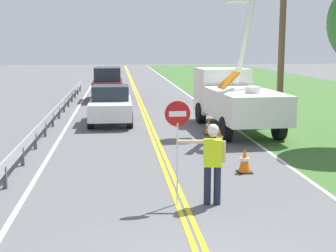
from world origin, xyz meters
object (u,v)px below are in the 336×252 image
object	(u,v)px
oncoming_sedan_nearest	(111,105)
traffic_cone_lead	(245,161)
utility_pole_near	(283,19)
oncoming_suv_second	(108,84)
stop_sign_paddle	(177,129)
traffic_cone_mid	(220,139)
utility_bucket_truck	(234,95)
traffic_cone_tail	(209,126)
flagger_worker	(212,159)

from	to	relation	value
oncoming_sedan_nearest	traffic_cone_lead	distance (m)	9.73
utility_pole_near	oncoming_suv_second	bearing A→B (deg)	126.18
oncoming_sedan_nearest	stop_sign_paddle	bearing A→B (deg)	-82.01
traffic_cone_lead	traffic_cone_mid	distance (m)	3.21
oncoming_suv_second	utility_bucket_truck	bearing A→B (deg)	-64.26
traffic_cone_tail	utility_bucket_truck	bearing A→B (deg)	41.52
oncoming_suv_second	traffic_cone_mid	distance (m)	15.60
flagger_worker	stop_sign_paddle	size ratio (longest dim) A/B	0.78
oncoming_sedan_nearest	traffic_cone_tail	bearing A→B (deg)	-38.67
flagger_worker	traffic_cone_tail	world-z (taller)	flagger_worker
stop_sign_paddle	utility_bucket_truck	xyz separation A→B (m)	(3.57, 9.40, -0.28)
oncoming_sedan_nearest	traffic_cone_mid	size ratio (longest dim) A/B	5.89
stop_sign_paddle	traffic_cone_tail	size ratio (longest dim) A/B	3.33
utility_pole_near	traffic_cone_tail	xyz separation A→B (m)	(-3.51, -1.90, -4.26)
utility_bucket_truck	traffic_cone_lead	distance (m)	7.15
utility_bucket_truck	traffic_cone_mid	size ratio (longest dim) A/B	9.86
flagger_worker	oncoming_suv_second	xyz separation A→B (m)	(-2.65, 20.81, 0.01)
traffic_cone_lead	traffic_cone_tail	distance (m)	5.82
stop_sign_paddle	utility_bucket_truck	size ratio (longest dim) A/B	0.34
oncoming_suv_second	traffic_cone_lead	size ratio (longest dim) A/B	6.59
stop_sign_paddle	oncoming_suv_second	xyz separation A→B (m)	(-1.89, 20.72, -0.65)
oncoming_sedan_nearest	traffic_cone_tail	size ratio (longest dim) A/B	5.89
utility_bucket_truck	utility_pole_near	distance (m)	3.96
oncoming_sedan_nearest	utility_pole_near	size ratio (longest dim) A/B	0.47
flagger_worker	traffic_cone_mid	distance (m)	5.99
utility_bucket_truck	traffic_cone_lead	xyz separation A→B (m)	(-1.36, -6.93, -1.10)
traffic_cone_lead	traffic_cone_tail	size ratio (longest dim) A/B	1.00
utility_pole_near	utility_bucket_truck	bearing A→B (deg)	-160.88
utility_bucket_truck	traffic_cone_tail	bearing A→B (deg)	-138.48
utility_pole_near	traffic_cone_mid	world-z (taller)	utility_pole_near
traffic_cone_lead	traffic_cone_mid	size ratio (longest dim) A/B	1.00
flagger_worker	traffic_cone_lead	bearing A→B (deg)	60.68
oncoming_suv_second	traffic_cone_lead	xyz separation A→B (m)	(4.09, -18.25, -0.72)
flagger_worker	utility_bucket_truck	xyz separation A→B (m)	(2.80, 9.50, 0.39)
flagger_worker	utility_pole_near	world-z (taller)	utility_pole_near
traffic_cone_tail	stop_sign_paddle	bearing A→B (deg)	-105.56
stop_sign_paddle	oncoming_suv_second	world-z (taller)	stop_sign_paddle
utility_pole_near	traffic_cone_mid	bearing A→B (deg)	-128.97
traffic_cone_lead	traffic_cone_tail	world-z (taller)	same
flagger_worker	utility_bucket_truck	bearing A→B (deg)	73.55
utility_bucket_truck	traffic_cone_tail	size ratio (longest dim) A/B	9.86
oncoming_suv_second	traffic_cone_tail	world-z (taller)	oncoming_suv_second
utility_bucket_truck	oncoming_sedan_nearest	distance (m)	5.58
traffic_cone_lead	oncoming_sedan_nearest	bearing A→B (deg)	113.05
oncoming_sedan_nearest	oncoming_suv_second	distance (m)	9.31
flagger_worker	traffic_cone_lead	distance (m)	3.03
flagger_worker	stop_sign_paddle	xyz separation A→B (m)	(-0.76, 0.09, 0.66)
stop_sign_paddle	traffic_cone_lead	bearing A→B (deg)	48.26
traffic_cone_tail	traffic_cone_lead	bearing A→B (deg)	-91.02
traffic_cone_mid	flagger_worker	bearing A→B (deg)	-103.76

